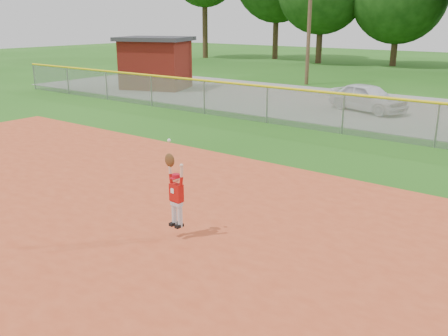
% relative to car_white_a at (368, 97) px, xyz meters
% --- Properties ---
extents(ground, '(120.00, 120.00, 0.00)m').
position_rel_car_white_a_xyz_m(ground, '(1.05, -14.95, -0.67)').
color(ground, '#215814').
rests_on(ground, ground).
extents(clay_infield, '(24.00, 16.00, 0.04)m').
position_rel_car_white_a_xyz_m(clay_infield, '(1.05, -17.95, -0.65)').
color(clay_infield, '#BC4322').
rests_on(clay_infield, ground).
extents(parking_strip, '(44.00, 10.00, 0.03)m').
position_rel_car_white_a_xyz_m(parking_strip, '(1.05, 1.05, -0.65)').
color(parking_strip, gray).
rests_on(parking_strip, ground).
extents(car_white_a, '(4.01, 2.54, 1.27)m').
position_rel_car_white_a_xyz_m(car_white_a, '(0.00, 0.00, 0.00)').
color(car_white_a, silver).
rests_on(car_white_a, parking_strip).
extents(utility_shed, '(4.93, 4.37, 3.07)m').
position_rel_car_white_a_xyz_m(utility_shed, '(-13.23, -0.34, 0.90)').
color(utility_shed, '#53120B').
rests_on(utility_shed, ground).
extents(outfield_fence, '(40.06, 0.10, 1.55)m').
position_rel_car_white_a_xyz_m(outfield_fence, '(1.05, -4.95, 0.22)').
color(outfield_fence, gray).
rests_on(outfield_fence, ground).
extents(ballplayer, '(0.48, 0.21, 1.73)m').
position_rel_car_white_a_xyz_m(ballplayer, '(2.41, -15.49, 0.33)').
color(ballplayer, silver).
rests_on(ballplayer, ground).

